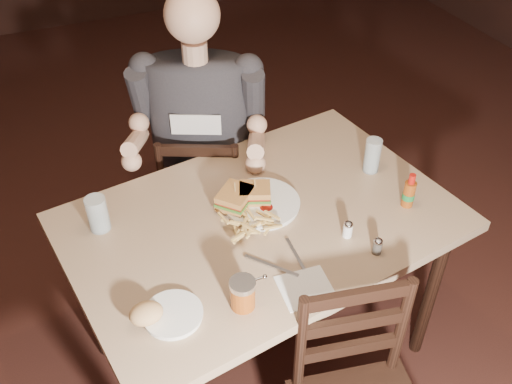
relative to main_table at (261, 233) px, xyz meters
name	(u,v)px	position (x,y,z in m)	size (l,w,h in m)	color
room_shell	(251,2)	(0.11, 0.35, 0.70)	(7.00, 7.00, 7.00)	black
main_table	(261,233)	(0.00, 0.00, 0.00)	(1.45, 1.08, 0.77)	tan
chair_far	(206,197)	(-0.02, 0.60, -0.29)	(0.38, 0.41, 0.82)	black
diner	(198,110)	(-0.04, 0.55, 0.21)	(0.56, 0.44, 0.97)	#2B2A2F
dinner_plate	(262,204)	(0.03, 0.06, 0.08)	(0.27, 0.27, 0.02)	white
sandwich_left	(255,190)	(0.01, 0.08, 0.14)	(0.11, 0.09, 0.10)	tan
sandwich_right	(235,193)	(-0.06, 0.09, 0.14)	(0.12, 0.10, 0.10)	tan
fries_pile	(250,222)	(-0.06, -0.04, 0.11)	(0.25, 0.17, 0.04)	#D7B467
ketchup_dollop	(266,207)	(0.03, 0.02, 0.09)	(0.05, 0.05, 0.01)	maroon
glass_left	(98,214)	(-0.53, 0.17, 0.14)	(0.07, 0.07, 0.13)	silver
glass_right	(372,155)	(0.50, 0.09, 0.14)	(0.06, 0.06, 0.14)	silver
hot_sauce	(410,190)	(0.51, -0.14, 0.14)	(0.04, 0.04, 0.14)	#893D0F
salt_shaker	(348,230)	(0.23, -0.20, 0.10)	(0.03, 0.03, 0.06)	white
pepper_shaker	(377,246)	(0.28, -0.30, 0.10)	(0.03, 0.03, 0.06)	#38332D
syrup_dispenser	(243,294)	(-0.21, -0.33, 0.12)	(0.08, 0.08, 0.10)	#893D0F
napkin	(306,288)	(0.00, -0.35, 0.07)	(0.16, 0.15, 0.00)	white
knife	(271,265)	(-0.06, -0.22, 0.08)	(0.01, 0.19, 0.00)	silver
fork	(295,253)	(0.03, -0.21, 0.08)	(0.01, 0.15, 0.00)	silver
side_plate	(173,315)	(-0.41, -0.29, 0.08)	(0.17, 0.17, 0.01)	white
bread_roll	(146,313)	(-0.48, -0.28, 0.11)	(0.10, 0.08, 0.06)	tan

